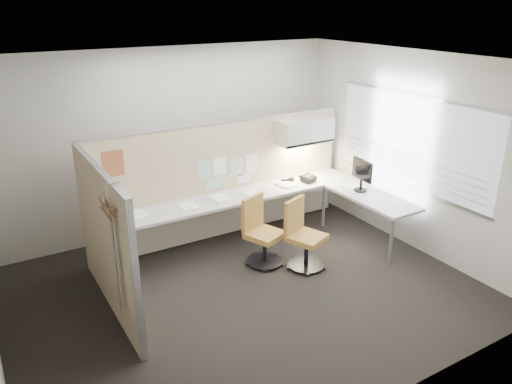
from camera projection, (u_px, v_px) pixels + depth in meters
floor at (244, 291)px, 6.26m from camera, size 5.50×4.50×0.01m
ceiling at (241, 62)px, 5.24m from camera, size 5.50×4.50×0.01m
wall_back at (169, 142)px, 7.55m from camera, size 5.50×0.02×2.80m
wall_front at (382, 273)px, 3.95m from camera, size 5.50×0.02×2.80m
wall_right at (411, 152)px, 7.07m from camera, size 0.02×4.50×2.80m
window_pane at (411, 142)px, 7.00m from camera, size 0.01×2.80×1.30m
partition_back at (222, 181)px, 7.48m from camera, size 4.10×0.06×1.75m
partition_left at (106, 241)px, 5.62m from camera, size 0.06×2.20×1.75m
desk at (260, 203)px, 7.39m from camera, size 4.00×2.07×0.73m
overhead_bin at (305, 131)px, 7.73m from camera, size 0.90×0.36×0.38m
task_light_strip at (304, 144)px, 7.81m from camera, size 0.60×0.06×0.02m
pinned_papers at (228, 170)px, 7.44m from camera, size 1.01×0.00×0.47m
poster at (113, 164)px, 6.49m from camera, size 0.28×0.00×0.35m
chair_left at (261, 233)px, 6.79m from camera, size 0.57×0.58×0.94m
chair_right at (302, 237)px, 6.70m from camera, size 0.57×0.59×0.94m
monitor at (362, 173)px, 7.38m from camera, size 0.19×0.46×0.49m
phone at (308, 179)px, 7.84m from camera, size 0.25×0.23×0.12m
stapler at (285, 181)px, 7.83m from camera, size 0.14×0.09×0.05m
tape_dispenser at (291, 179)px, 7.87m from camera, size 0.11×0.09×0.06m
coat_hook at (109, 219)px, 4.87m from camera, size 0.18×0.46×1.38m
paper_stack_0 at (138, 215)px, 6.62m from camera, size 0.23×0.30×0.03m
paper_stack_1 at (188, 206)px, 6.92m from camera, size 0.26×0.32×0.02m
paper_stack_2 at (220, 199)px, 7.15m from camera, size 0.25×0.31×0.04m
paper_stack_3 at (252, 193)px, 7.40m from camera, size 0.25×0.32×0.01m
paper_stack_4 at (286, 184)px, 7.71m from camera, size 0.28×0.34×0.03m
paper_stack_5 at (354, 187)px, 7.62m from camera, size 0.31×0.35×0.02m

